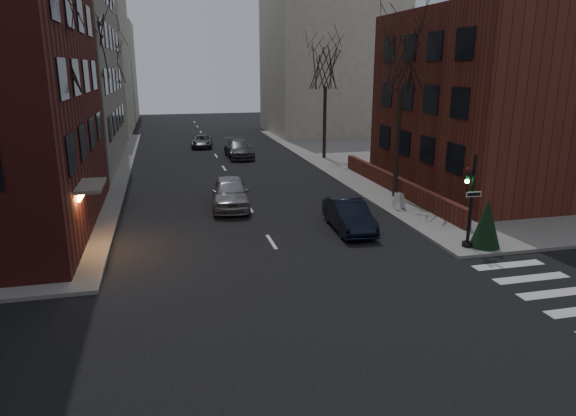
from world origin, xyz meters
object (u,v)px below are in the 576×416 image
object	(u,v)px
streetlamp_near	(96,128)
car_lane_far	(202,141)
tree_left_b	(86,46)
evergreen_shrub	(487,223)
tree_right_b	(326,68)
tree_left_a	(47,46)
traffic_signal	(469,207)
car_lane_silver	(230,193)
car_lane_gray	(239,149)
tree_left_c	(108,62)
streetlamp_far	(120,104)
tree_right_a	(402,60)
sandwich_board	(399,201)
parked_sedan	(349,215)

from	to	relation	value
streetlamp_near	car_lane_far	size ratio (longest dim) A/B	1.49
tree_left_b	evergreen_shrub	xyz separation A→B (m)	(17.52, -17.18, -7.71)
tree_left_b	tree_right_b	size ratio (longest dim) A/B	1.18
tree_left_a	car_lane_far	xyz separation A→B (m)	(8.00, 27.40, -7.88)
evergreen_shrub	traffic_signal	bearing A→B (deg)	167.54
tree_left_b	tree_left_a	bearing A→B (deg)	-90.00
evergreen_shrub	tree_left_a	bearing A→B (deg)	163.53
tree_left_b	car_lane_far	distance (m)	19.25
tree_left_a	car_lane_far	bearing A→B (deg)	73.73
car_lane_silver	car_lane_gray	world-z (taller)	car_lane_silver
car_lane_silver	evergreen_shrub	size ratio (longest dim) A/B	2.39
car_lane_silver	evergreen_shrub	distance (m)	13.62
tree_left_b	tree_left_c	distance (m)	14.03
streetlamp_far	streetlamp_near	bearing A→B (deg)	-90.00
tree_right_a	sandwich_board	xyz separation A→B (m)	(-1.02, -2.68, -7.43)
tree_left_b	car_lane_gray	distance (m)	15.97
sandwich_board	streetlamp_far	bearing A→B (deg)	115.45
evergreen_shrub	car_lane_silver	bearing A→B (deg)	135.64
traffic_signal	streetlamp_near	world-z (taller)	streetlamp_near
tree_left_c	tree_right_b	xyz separation A→B (m)	(17.60, -8.00, -0.44)
traffic_signal	tree_left_a	distance (m)	18.66
sandwich_board	parked_sedan	bearing A→B (deg)	-152.51
tree_right_a	parked_sedan	size ratio (longest dim) A/B	2.17
tree_left_c	sandwich_board	size ratio (longest dim) A/B	10.76
tree_right_a	streetlamp_far	bearing A→B (deg)	125.31
car_lane_far	evergreen_shrub	world-z (taller)	evergreen_shrub
tree_left_a	tree_left_c	size ratio (longest dim) A/B	1.06
tree_left_b	evergreen_shrub	bearing A→B (deg)	-44.43
streetlamp_far	parked_sedan	distance (m)	31.78
traffic_signal	car_lane_far	size ratio (longest dim) A/B	0.95
tree_left_a	sandwich_board	bearing A→B (deg)	4.54
tree_right_b	car_lane_far	bearing A→B (deg)	135.59
streetlamp_far	evergreen_shrub	size ratio (longest dim) A/B	2.98
parked_sedan	sandwich_board	xyz separation A→B (m)	(3.78, 2.45, -0.13)
traffic_signal	tree_left_c	bearing A→B (deg)	118.36
traffic_signal	evergreen_shrub	world-z (taller)	traffic_signal
streetlamp_far	sandwich_board	bearing A→B (deg)	-59.08
car_lane_silver	tree_right_b	bearing A→B (deg)	60.13
streetlamp_far	sandwich_board	world-z (taller)	streetlamp_far
tree_right_b	parked_sedan	size ratio (longest dim) A/B	2.05
tree_left_b	car_lane_far	world-z (taller)	tree_left_b
tree_left_a	evergreen_shrub	distance (m)	19.66
car_lane_far	evergreen_shrub	xyz separation A→B (m)	(9.52, -32.58, 0.62)
streetlamp_far	car_lane_gray	size ratio (longest dim) A/B	1.20
tree_right_a	car_lane_silver	world-z (taller)	tree_right_a
streetlamp_near	streetlamp_far	world-z (taller)	same
tree_left_c	car_lane_silver	bearing A→B (deg)	-70.22
streetlamp_near	tree_right_a	bearing A→B (deg)	-13.24
parked_sedan	evergreen_shrub	xyz separation A→B (m)	(4.72, -4.04, 0.47)
tree_left_b	evergreen_shrub	world-z (taller)	tree_left_b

